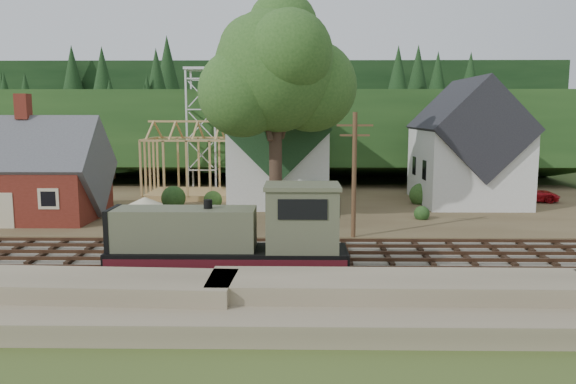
{
  "coord_description": "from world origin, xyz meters",
  "views": [
    {
      "loc": [
        3.45,
        -29.03,
        7.92
      ],
      "look_at": [
        2.93,
        6.0,
        3.0
      ],
      "focal_mm": 35.0,
      "sensor_mm": 36.0,
      "label": 1
    }
  ],
  "objects_px": {
    "car_blue": "(149,220)",
    "car_red": "(531,194)",
    "locomotive": "(237,239)",
    "patio_set": "(145,203)"
  },
  "relations": [
    {
      "from": "locomotive",
      "to": "patio_set",
      "type": "distance_m",
      "value": 10.81
    },
    {
      "from": "patio_set",
      "to": "car_red",
      "type": "bearing_deg",
      "value": 25.28
    },
    {
      "from": "car_blue",
      "to": "car_red",
      "type": "bearing_deg",
      "value": 16.0
    },
    {
      "from": "car_blue",
      "to": "patio_set",
      "type": "distance_m",
      "value": 2.68
    },
    {
      "from": "locomotive",
      "to": "car_blue",
      "type": "xyz_separation_m",
      "value": [
        -7.04,
        10.68,
        -1.14
      ]
    },
    {
      "from": "car_red",
      "to": "patio_set",
      "type": "xyz_separation_m",
      "value": [
        -29.93,
        -14.14,
        1.42
      ]
    },
    {
      "from": "car_red",
      "to": "car_blue",
      "type": "bearing_deg",
      "value": 122.95
    },
    {
      "from": "car_blue",
      "to": "patio_set",
      "type": "height_order",
      "value": "patio_set"
    },
    {
      "from": "locomotive",
      "to": "car_red",
      "type": "distance_m",
      "value": 32.47
    },
    {
      "from": "locomotive",
      "to": "patio_set",
      "type": "relative_size",
      "value": 4.56
    }
  ]
}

